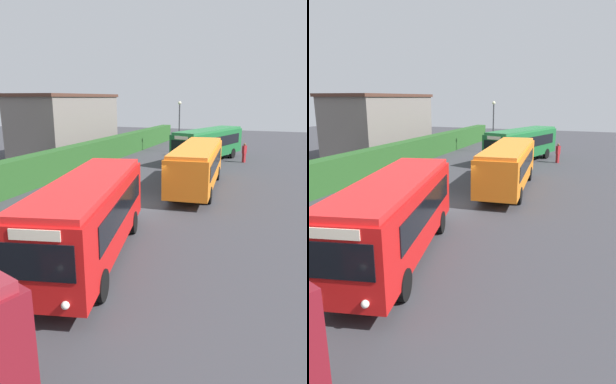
% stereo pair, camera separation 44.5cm
% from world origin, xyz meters
% --- Properties ---
extents(ground_plane, '(101.54, 101.54, 0.00)m').
position_xyz_m(ground_plane, '(0.00, 0.00, 0.00)').
color(ground_plane, '#38383D').
extents(bus_red, '(9.31, 4.38, 3.13)m').
position_xyz_m(bus_red, '(-7.25, -0.42, 1.81)').
color(bus_red, red).
rests_on(bus_red, ground_plane).
extents(bus_orange, '(10.45, 3.48, 2.95)m').
position_xyz_m(bus_orange, '(4.49, -1.73, 1.72)').
color(bus_orange, orange).
rests_on(bus_orange, ground_plane).
extents(bus_green, '(10.36, 5.09, 3.09)m').
position_xyz_m(bus_green, '(15.38, -0.34, 1.79)').
color(bus_green, '#19602D').
rests_on(bus_green, ground_plane).
extents(person_left, '(0.47, 0.43, 1.83)m').
position_xyz_m(person_left, '(16.00, -3.63, 0.98)').
color(person_left, maroon).
rests_on(person_left, ground_plane).
extents(person_center, '(0.46, 0.38, 1.89)m').
position_xyz_m(person_center, '(17.63, 3.17, 1.01)').
color(person_center, '#4C6B47').
rests_on(person_center, ground_plane).
extents(hedge_row, '(62.77, 1.21, 2.17)m').
position_xyz_m(hedge_row, '(0.00, 9.05, 1.09)').
color(hedge_row, '#265322').
rests_on(hedge_row, ground_plane).
extents(depot_building, '(12.91, 5.87, 6.34)m').
position_xyz_m(depot_building, '(13.97, 14.41, 3.18)').
color(depot_building, slate).
rests_on(depot_building, ground_plane).
extents(lamppost, '(0.36, 0.36, 5.59)m').
position_xyz_m(lamppost, '(20.20, 3.98, 3.49)').
color(lamppost, '#38383D').
rests_on(lamppost, ground_plane).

